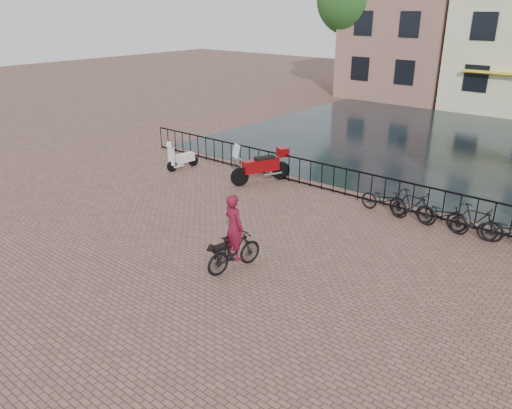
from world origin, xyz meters
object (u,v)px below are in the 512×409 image
Objects in this scene: motorcycle at (261,162)px; cyclist at (234,237)px; dog at (221,249)px; scooter at (182,154)px.

cyclist is at bearing -31.58° from motorcycle.
motorcycle is (-3.09, 5.47, 0.57)m from dog.
motorcycle is at bearing 129.73° from dog.
cyclist is 1.03× the size of motorcycle.
cyclist is at bearing -8.85° from dog.
motorcycle reaches higher than dog.
scooter is (-6.70, 4.75, 0.38)m from dog.
scooter is (-7.38, 4.98, -0.27)m from cyclist.
motorcycle is at bearing 17.62° from scooter.
cyclist is 0.97m from dog.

